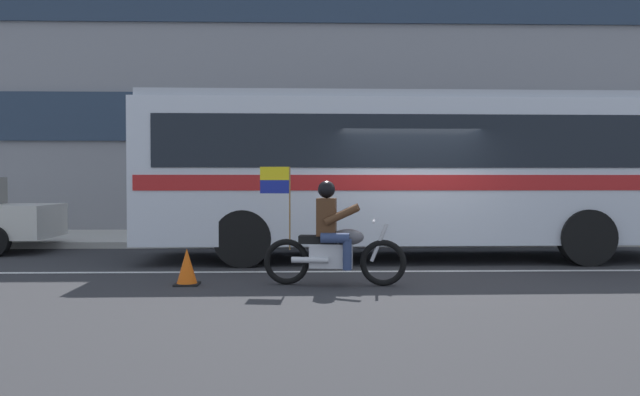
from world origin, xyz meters
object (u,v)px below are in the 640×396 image
motorcycle_with_rider (333,241)px  traffic_cone (187,268)px  fire_hydrant (484,224)px  transit_bus (415,165)px

motorcycle_with_rider → traffic_cone: bearing=178.0°
fire_hydrant → transit_bus: bearing=-129.9°
fire_hydrant → motorcycle_with_rider: bearing=-124.4°
transit_bus → traffic_cone: size_ratio=19.66×
transit_bus → fire_hydrant: size_ratio=14.41×
transit_bus → fire_hydrant: 3.61m
motorcycle_with_rider → fire_hydrant: (3.95, 5.76, -0.15)m
motorcycle_with_rider → fire_hydrant: bearing=55.6°
transit_bus → traffic_cone: transit_bus is taller
traffic_cone → fire_hydrant: bearing=42.8°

